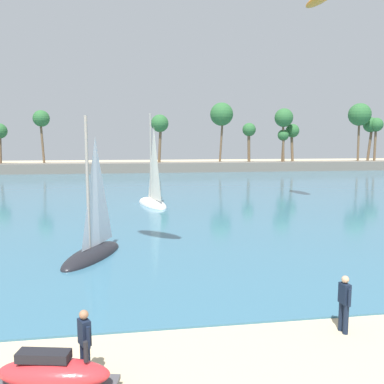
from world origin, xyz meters
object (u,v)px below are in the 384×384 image
sailboat_near_shore (93,243)px  person_at_waterline (344,302)px  person_rigging_by_gear (85,343)px  sailboat_mid_bay (153,196)px  watercraft_on_trailer (53,375)px

sailboat_near_shore → person_at_waterline: bearing=-49.3°
person_rigging_by_gear → sailboat_mid_bay: size_ratio=0.20×
watercraft_on_trailer → person_rigging_by_gear: (0.60, 0.57, 0.38)m
watercraft_on_trailer → sailboat_near_shore: bearing=90.3°
person_rigging_by_gear → person_at_waterline: same height
person_at_waterline → sailboat_mid_bay: bearing=99.1°
watercraft_on_trailer → person_at_waterline: (7.63, 1.84, 0.38)m
sailboat_mid_bay → watercraft_on_trailer: bearing=-98.0°
person_at_waterline → sailboat_mid_bay: 24.83m
watercraft_on_trailer → sailboat_near_shore: sailboat_near_shore is taller
person_at_waterline → sailboat_mid_bay: sailboat_mid_bay is taller
sailboat_near_shore → sailboat_mid_bay: sailboat_mid_bay is taller
watercraft_on_trailer → person_rigging_by_gear: bearing=43.6°
person_at_waterline → sailboat_near_shore: (-7.68, 8.91, -0.20)m
sailboat_near_shore → sailboat_mid_bay: (3.75, 15.61, 0.13)m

